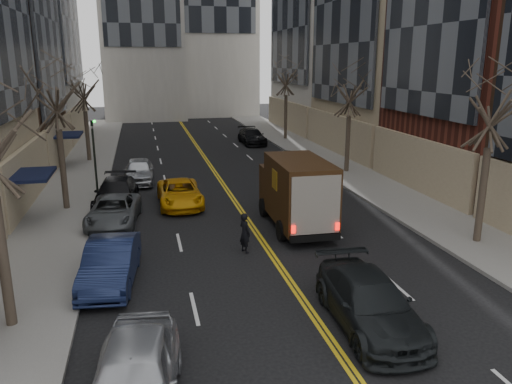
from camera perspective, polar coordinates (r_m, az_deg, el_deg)
sidewalk_left at (r=34.38m, az=-19.67°, el=1.44°), size 4.00×66.00×0.15m
sidewalk_right at (r=36.81m, az=9.35°, el=2.96°), size 4.00×66.00×0.15m
tree_lf_mid at (r=26.61m, az=-22.10°, el=11.74°), size 3.20×3.20×8.91m
tree_lf_far at (r=39.52m, az=-19.20°, el=11.87°), size 3.20×3.20×8.12m
tree_rt_near at (r=22.03m, az=25.64°, el=10.56°), size 3.20×3.20×8.71m
tree_rt_mid at (r=34.15m, az=10.75°, el=12.30°), size 3.20×3.20×8.32m
tree_rt_far at (r=48.25m, az=3.49°, el=13.91°), size 3.20×3.20×9.11m
traffic_signal at (r=28.80m, az=-18.02°, el=4.67°), size 0.29×0.26×4.70m
ups_truck at (r=22.94m, az=4.62°, el=-0.09°), size 2.59×6.06×3.29m
observer_sedan at (r=15.21m, az=12.81°, el=-12.20°), size 2.32×5.25×1.50m
taxi at (r=26.90m, az=-8.70°, el=-0.15°), size 2.28×4.83×1.33m
pedestrian at (r=20.14m, az=-1.28°, el=-4.68°), size 0.60×0.71×1.65m
parked_lf_a at (r=11.95m, az=-13.79°, el=-20.02°), size 2.50×5.05×1.66m
parked_lf_b at (r=18.15m, az=-16.29°, el=-7.79°), size 2.08×4.76×1.52m
parked_lf_c at (r=24.46m, az=-15.95°, el=-2.11°), size 2.68×4.96×1.32m
parked_lf_d at (r=27.36m, az=-15.69°, el=-0.14°), size 2.46×5.21×1.47m
parked_lf_e at (r=32.40m, az=-13.22°, el=2.38°), size 1.95×4.55×1.53m
parked_rt_a at (r=35.05m, az=3.70°, el=3.47°), size 1.60×3.93×1.27m
parked_rt_b at (r=35.08m, az=3.69°, el=3.50°), size 2.34×4.76×1.30m
parked_rt_c at (r=46.20m, az=-0.46°, el=6.38°), size 2.04×4.89×1.41m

